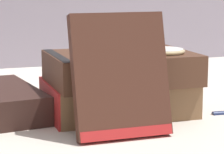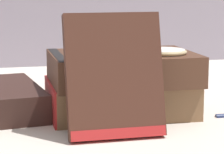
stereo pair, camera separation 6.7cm
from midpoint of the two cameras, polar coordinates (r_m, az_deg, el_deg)
The scene contains 6 objects.
ground_plane at distance 0.69m, azimuth 4.85°, elevation -5.05°, with size 3.00×3.00×0.00m, color beige.
book_flat_bottom at distance 0.73m, azimuth 2.94°, elevation -2.26°, with size 0.19×0.14×0.05m.
book_flat_top at distance 0.71m, azimuth 3.61°, elevation 0.95°, with size 0.19×0.13×0.04m.
book_leaning_front at distance 0.62m, azimuth 3.38°, elevation -0.36°, with size 0.11×0.05×0.15m.
pocket_watch at distance 0.70m, azimuth 8.36°, elevation 2.71°, with size 0.06×0.06×0.01m.
reading_glasses at distance 0.86m, azimuth -1.41°, elevation -1.64°, with size 0.11×0.06×0.00m.
Camera 2 is at (-0.18, -0.64, 0.18)m, focal length 85.00 mm.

